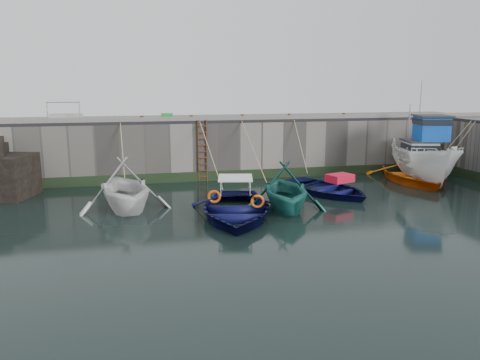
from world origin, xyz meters
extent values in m
plane|color=black|center=(0.00, 0.00, 0.00)|extent=(120.00, 120.00, 0.00)
cube|color=slate|center=(0.00, 12.50, 1.50)|extent=(30.00, 5.00, 3.00)
cube|color=black|center=(0.00, 12.50, 3.08)|extent=(30.00, 5.00, 0.16)
cube|color=slate|center=(0.00, 10.15, 3.26)|extent=(30.00, 0.30, 0.20)
cube|color=black|center=(0.00, 9.96, 0.25)|extent=(30.00, 0.08, 0.50)
cube|color=black|center=(-11.20, 8.40, 0.95)|extent=(2.96, 2.83, 1.90)
cylinder|color=#3F1E0F|center=(-2.22, 9.92, 1.60)|extent=(0.07, 0.07, 3.20)
cylinder|color=#3F1E0F|center=(-1.78, 9.92, 1.60)|extent=(0.07, 0.07, 3.20)
cube|color=#3F1E0F|center=(-2.00, 9.90, 0.25)|extent=(0.44, 0.06, 0.05)
cube|color=#3F1E0F|center=(-2.00, 9.90, 0.58)|extent=(0.44, 0.06, 0.05)
cube|color=#3F1E0F|center=(-2.00, 9.90, 0.91)|extent=(0.44, 0.06, 0.05)
cube|color=#3F1E0F|center=(-2.00, 9.90, 1.24)|extent=(0.44, 0.06, 0.05)
cube|color=#3F1E0F|center=(-2.00, 9.90, 1.57)|extent=(0.44, 0.06, 0.05)
cube|color=#3F1E0F|center=(-2.00, 9.90, 1.90)|extent=(0.44, 0.06, 0.05)
cube|color=#3F1E0F|center=(-2.00, 9.90, 2.23)|extent=(0.44, 0.06, 0.05)
cube|color=#3F1E0F|center=(-2.00, 9.90, 2.56)|extent=(0.44, 0.06, 0.05)
cube|color=#3F1E0F|center=(-2.00, 9.90, 2.89)|extent=(0.44, 0.06, 0.05)
imported|color=silver|center=(-5.93, 5.06, 0.00)|extent=(4.71, 5.21, 2.40)
imported|color=#090B3A|center=(-1.80, 2.89, 0.00)|extent=(5.01, 6.20, 1.14)
imported|color=#1B6058|center=(0.40, 3.63, 0.00)|extent=(4.33, 4.79, 2.22)
imported|color=#0A0C42|center=(3.18, 5.78, 0.00)|extent=(4.83, 5.64, 0.99)
imported|color=white|center=(9.30, 7.40, 0.93)|extent=(4.07, 7.02, 2.55)
cube|color=#0C44B4|center=(9.15, 6.82, 2.80)|extent=(1.73, 1.80, 1.20)
cube|color=black|center=(9.15, 6.82, 3.15)|extent=(1.81, 1.88, 0.28)
cube|color=#262628|center=(9.15, 6.82, 3.44)|extent=(1.98, 2.05, 0.08)
cylinder|color=#A5A8AD|center=(9.60, 8.56, 3.70)|extent=(0.08, 0.08, 3.00)
imported|color=orange|center=(8.88, 7.63, 0.29)|extent=(5.73, 7.05, 1.28)
cube|color=silver|center=(8.74, 7.05, 1.53)|extent=(1.71, 1.78, 1.20)
cube|color=black|center=(8.74, 7.05, 1.88)|extent=(1.78, 1.85, 0.28)
cube|color=#262628|center=(8.74, 7.05, 2.17)|extent=(1.95, 2.02, 0.08)
cylinder|color=#A5A8AD|center=(9.16, 8.80, 2.43)|extent=(0.08, 0.08, 3.00)
cube|color=green|center=(-3.65, 11.56, 3.32)|extent=(0.65, 0.47, 0.31)
cylinder|color=#A5A8AD|center=(-9.50, 10.60, 3.66)|extent=(0.05, 0.05, 1.00)
cylinder|color=#A5A8AD|center=(-8.00, 10.60, 3.66)|extent=(0.05, 0.05, 1.00)
cylinder|color=#A5A8AD|center=(-8.75, 10.60, 4.12)|extent=(1.50, 0.05, 0.05)
cube|color=gray|center=(-8.75, 11.10, 3.25)|extent=(1.60, 0.35, 0.18)
cube|color=gray|center=(-8.75, 11.45, 3.43)|extent=(1.60, 0.35, 0.18)
cylinder|color=#3F1E0F|center=(-5.00, 10.25, 3.30)|extent=(0.18, 0.18, 0.28)
cylinder|color=#3F1E0F|center=(-2.50, 10.25, 3.30)|extent=(0.18, 0.18, 0.28)
cylinder|color=#3F1E0F|center=(0.20, 10.25, 3.30)|extent=(0.18, 0.18, 0.28)
cylinder|color=#3F1E0F|center=(2.80, 10.25, 3.30)|extent=(0.18, 0.18, 0.28)
cylinder|color=#3F1E0F|center=(6.00, 10.25, 3.30)|extent=(0.18, 0.18, 0.28)
camera|label=1|loc=(-5.50, -13.93, 4.89)|focal=35.00mm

